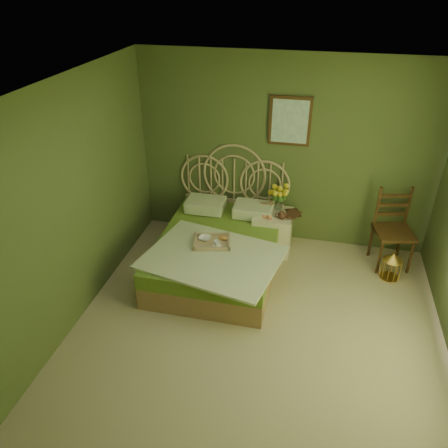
% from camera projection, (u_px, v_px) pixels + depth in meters
% --- Properties ---
extents(floor, '(4.50, 4.50, 0.00)m').
position_uv_depth(floor, '(253.00, 346.00, 4.62)').
color(floor, tan).
rests_on(floor, ground).
extents(ceiling, '(4.50, 4.50, 0.00)m').
position_uv_depth(ceiling, '(264.00, 99.00, 3.29)').
color(ceiling, silver).
rests_on(ceiling, wall_back).
extents(wall_back, '(4.00, 0.00, 4.00)m').
position_uv_depth(wall_back, '(284.00, 153.00, 5.84)').
color(wall_back, '#515E31').
rests_on(wall_back, floor).
extents(wall_left, '(0.00, 4.50, 4.50)m').
position_uv_depth(wall_left, '(59.00, 218.00, 4.34)').
color(wall_left, '#515E31').
rests_on(wall_left, floor).
extents(wall_art, '(0.54, 0.04, 0.64)m').
position_uv_depth(wall_art, '(290.00, 121.00, 5.58)').
color(wall_art, '#3A250F').
rests_on(wall_art, wall_back).
extents(bed, '(1.74, 2.20, 1.36)m').
position_uv_depth(bed, '(219.00, 248.00, 5.68)').
color(bed, '#A77B53').
rests_on(bed, floor).
extents(nightstand, '(0.51, 0.51, 0.99)m').
position_uv_depth(nightstand, '(273.00, 226.00, 6.04)').
color(nightstand, '#F4ECC6').
rests_on(nightstand, floor).
extents(chair, '(0.56, 0.56, 1.05)m').
position_uv_depth(chair, '(395.00, 223.00, 5.66)').
color(chair, '#3A250F').
rests_on(chair, floor).
extents(birdcage, '(0.24, 0.24, 0.37)m').
position_uv_depth(birdcage, '(391.00, 266.00, 5.54)').
color(birdcage, gold).
rests_on(birdcage, floor).
extents(book_lower, '(0.25, 0.28, 0.02)m').
position_uv_depth(book_lower, '(287.00, 214.00, 5.90)').
color(book_lower, '#381E0F').
rests_on(book_lower, nightstand).
extents(book_upper, '(0.25, 0.29, 0.02)m').
position_uv_depth(book_upper, '(287.00, 212.00, 5.89)').
color(book_upper, '#472819').
rests_on(book_upper, nightstand).
extents(cereal_bowl, '(0.19, 0.19, 0.04)m').
position_uv_depth(cereal_bowl, '(205.00, 238.00, 5.43)').
color(cereal_bowl, white).
rests_on(cereal_bowl, bed).
extents(coffee_cup, '(0.10, 0.10, 0.07)m').
position_uv_depth(coffee_cup, '(217.00, 243.00, 5.29)').
color(coffee_cup, white).
rests_on(coffee_cup, bed).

